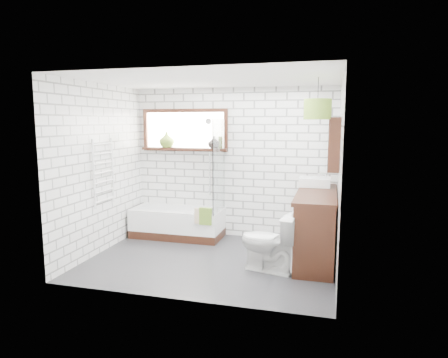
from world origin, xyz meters
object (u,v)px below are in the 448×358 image
(basin, at_px, (315,182))
(toilet, at_px, (269,242))
(bathtub, at_px, (178,223))
(pendant, at_px, (318,109))
(vanity, at_px, (316,226))

(basin, bearing_deg, toilet, -114.74)
(bathtub, height_order, basin, basin)
(basin, relative_size, pendant, 1.31)
(vanity, height_order, pendant, pendant)
(vanity, relative_size, pendant, 4.90)
(pendant, bearing_deg, basin, 92.48)
(bathtub, bearing_deg, basin, -0.65)
(vanity, distance_m, basin, 0.75)
(bathtub, bearing_deg, vanity, -12.81)
(basin, bearing_deg, bathtub, 179.35)
(bathtub, relative_size, vanity, 0.89)
(toilet, xyz_separation_m, pendant, (0.55, 0.23, 1.71))
(basin, height_order, pendant, pendant)
(vanity, distance_m, toilet, 0.85)
(toilet, distance_m, pendant, 1.81)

